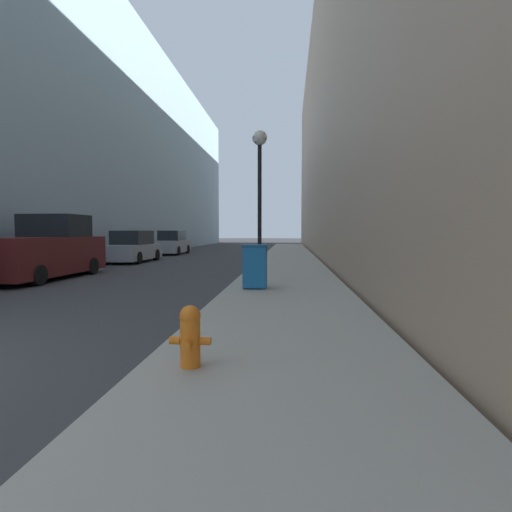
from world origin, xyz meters
TOP-DOWN VIEW (x-y plane):
  - sidewalk_right at (5.64, 18.00)m, footprint 3.32×60.00m
  - building_left_glass at (-10.84, 26.00)m, footprint 12.00×60.00m
  - building_right_stone at (13.40, 26.00)m, footprint 12.00×60.00m
  - fire_hydrant at (4.58, 1.32)m, footprint 0.47×0.35m
  - trash_bin at (4.77, 7.64)m, footprint 0.64×0.63m
  - lamppost at (4.66, 10.68)m, footprint 0.51×0.51m
  - pickup_truck at (-2.95, 10.32)m, footprint 2.23×5.39m
  - parked_sedan_near at (-2.83, 18.08)m, footprint 1.89×4.58m
  - parked_sedan_far at (-2.91, 25.70)m, footprint 1.80×4.40m

SIDE VIEW (x-z plane):
  - sidewalk_right at x=5.64m, z-range 0.00..0.13m
  - fire_hydrant at x=4.58m, z-range 0.14..0.84m
  - trash_bin at x=4.77m, z-range 0.14..1.32m
  - parked_sedan_near at x=-2.83m, z-range -0.08..1.63m
  - parked_sedan_far at x=-2.91m, z-range -0.08..1.65m
  - pickup_truck at x=-2.95m, z-range -0.17..2.11m
  - lamppost at x=4.66m, z-range 1.12..6.08m
  - building_left_glass at x=-10.84m, z-range 0.00..16.66m
  - building_right_stone at x=13.40m, z-range 0.00..18.70m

